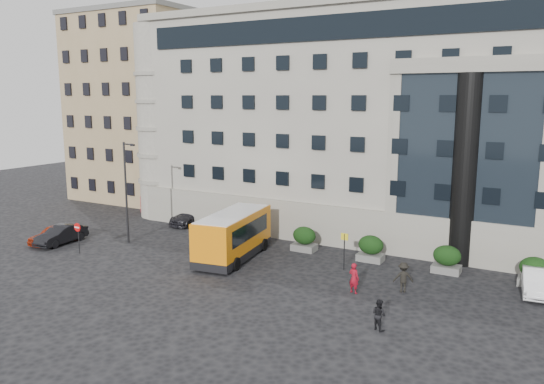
{
  "coord_description": "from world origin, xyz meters",
  "views": [
    {
      "loc": [
        17.89,
        -27.02,
        11.48
      ],
      "look_at": [
        0.45,
        4.17,
        5.0
      ],
      "focal_mm": 35.0,
      "sensor_mm": 36.0,
      "label": 1
    }
  ],
  "objects_px": {
    "parked_car_b": "(61,235)",
    "parked_car_d": "(179,208)",
    "parked_car_a": "(55,234)",
    "bus_stop_sign": "(344,245)",
    "hedge_a": "(246,230)",
    "no_entry_sign": "(78,232)",
    "white_taxi": "(536,282)",
    "red_truck": "(162,197)",
    "hedge_c": "(371,248)",
    "pedestrian_c": "(403,277)",
    "pedestrian_b": "(379,314)",
    "hedge_e": "(535,272)",
    "hedge_b": "(304,239)",
    "minibus": "(233,233)",
    "parked_car_c": "(192,216)",
    "pedestrian_a": "(354,278)",
    "street_lamp": "(127,188)",
    "hedge_d": "(447,259)"
  },
  "relations": [
    {
      "from": "parked_car_a",
      "to": "bus_stop_sign",
      "type": "bearing_deg",
      "value": 12.04
    },
    {
      "from": "parked_car_b",
      "to": "pedestrian_b",
      "type": "height_order",
      "value": "pedestrian_b"
    },
    {
      "from": "hedge_c",
      "to": "street_lamp",
      "type": "height_order",
      "value": "street_lamp"
    },
    {
      "from": "pedestrian_b",
      "to": "pedestrian_c",
      "type": "height_order",
      "value": "pedestrian_c"
    },
    {
      "from": "hedge_d",
      "to": "minibus",
      "type": "height_order",
      "value": "minibus"
    },
    {
      "from": "red_truck",
      "to": "hedge_a",
      "type": "bearing_deg",
      "value": -37.48
    },
    {
      "from": "minibus",
      "to": "parked_car_c",
      "type": "distance_m",
      "value": 11.49
    },
    {
      "from": "minibus",
      "to": "parked_car_b",
      "type": "height_order",
      "value": "minibus"
    },
    {
      "from": "street_lamp",
      "to": "pedestrian_c",
      "type": "relative_size",
      "value": 4.4
    },
    {
      "from": "minibus",
      "to": "pedestrian_b",
      "type": "height_order",
      "value": "minibus"
    },
    {
      "from": "street_lamp",
      "to": "pedestrian_a",
      "type": "height_order",
      "value": "street_lamp"
    },
    {
      "from": "white_taxi",
      "to": "minibus",
      "type": "bearing_deg",
      "value": -177.94
    },
    {
      "from": "hedge_c",
      "to": "pedestrian_a",
      "type": "distance_m",
      "value": 6.57
    },
    {
      "from": "hedge_b",
      "to": "pedestrian_c",
      "type": "xyz_separation_m",
      "value": [
        8.86,
        -4.88,
        -0.02
      ]
    },
    {
      "from": "pedestrian_b",
      "to": "hedge_e",
      "type": "bearing_deg",
      "value": -94.54
    },
    {
      "from": "hedge_c",
      "to": "bus_stop_sign",
      "type": "distance_m",
      "value": 3.05
    },
    {
      "from": "hedge_c",
      "to": "pedestrian_c",
      "type": "bearing_deg",
      "value": -53.08
    },
    {
      "from": "hedge_b",
      "to": "parked_car_d",
      "type": "relative_size",
      "value": 0.38
    },
    {
      "from": "hedge_d",
      "to": "pedestrian_a",
      "type": "relative_size",
      "value": 1.0
    },
    {
      "from": "white_taxi",
      "to": "pedestrian_b",
      "type": "bearing_deg",
      "value": -131.51
    },
    {
      "from": "hedge_b",
      "to": "bus_stop_sign",
      "type": "xyz_separation_m",
      "value": [
        4.3,
        -2.8,
        0.8
      ]
    },
    {
      "from": "parked_car_a",
      "to": "pedestrian_c",
      "type": "bearing_deg",
      "value": 5.71
    },
    {
      "from": "street_lamp",
      "to": "bus_stop_sign",
      "type": "relative_size",
      "value": 3.17
    },
    {
      "from": "parked_car_d",
      "to": "white_taxi",
      "type": "distance_m",
      "value": 32.61
    },
    {
      "from": "hedge_a",
      "to": "pedestrian_a",
      "type": "height_order",
      "value": "hedge_a"
    },
    {
      "from": "bus_stop_sign",
      "to": "red_truck",
      "type": "height_order",
      "value": "red_truck"
    },
    {
      "from": "street_lamp",
      "to": "parked_car_d",
      "type": "xyz_separation_m",
      "value": [
        -3.05,
        9.97,
        -3.69
      ]
    },
    {
      "from": "pedestrian_c",
      "to": "parked_car_d",
      "type": "bearing_deg",
      "value": -45.03
    },
    {
      "from": "red_truck",
      "to": "parked_car_d",
      "type": "relative_size",
      "value": 1.08
    },
    {
      "from": "parked_car_a",
      "to": "pedestrian_c",
      "type": "height_order",
      "value": "pedestrian_c"
    },
    {
      "from": "parked_car_c",
      "to": "minibus",
      "type": "bearing_deg",
      "value": -35.24
    },
    {
      "from": "parked_car_b",
      "to": "pedestrian_b",
      "type": "relative_size",
      "value": 2.77
    },
    {
      "from": "red_truck",
      "to": "parked_car_a",
      "type": "distance_m",
      "value": 13.54
    },
    {
      "from": "no_entry_sign",
      "to": "white_taxi",
      "type": "height_order",
      "value": "no_entry_sign"
    },
    {
      "from": "street_lamp",
      "to": "hedge_d",
      "type": "bearing_deg",
      "value": 11.53
    },
    {
      "from": "hedge_e",
      "to": "street_lamp",
      "type": "xyz_separation_m",
      "value": [
        -28.74,
        -4.8,
        3.44
      ]
    },
    {
      "from": "hedge_a",
      "to": "red_truck",
      "type": "height_order",
      "value": "red_truck"
    },
    {
      "from": "white_taxi",
      "to": "red_truck",
      "type": "bearing_deg",
      "value": 162.04
    },
    {
      "from": "parked_car_b",
      "to": "parked_car_d",
      "type": "distance_m",
      "value": 12.86
    },
    {
      "from": "parked_car_c",
      "to": "parked_car_d",
      "type": "height_order",
      "value": "parked_car_c"
    },
    {
      "from": "hedge_a",
      "to": "pedestrian_a",
      "type": "distance_m",
      "value": 13.25
    },
    {
      "from": "hedge_c",
      "to": "parked_car_b",
      "type": "relative_size",
      "value": 0.42
    },
    {
      "from": "parked_car_c",
      "to": "pedestrian_a",
      "type": "height_order",
      "value": "pedestrian_a"
    },
    {
      "from": "hedge_e",
      "to": "white_taxi",
      "type": "height_order",
      "value": "hedge_e"
    },
    {
      "from": "street_lamp",
      "to": "parked_car_b",
      "type": "height_order",
      "value": "street_lamp"
    },
    {
      "from": "hedge_a",
      "to": "no_entry_sign",
      "type": "bearing_deg",
      "value": -135.52
    },
    {
      "from": "pedestrian_a",
      "to": "hedge_a",
      "type": "bearing_deg",
      "value": -13.76
    },
    {
      "from": "hedge_a",
      "to": "parked_car_b",
      "type": "bearing_deg",
      "value": -148.4
    },
    {
      "from": "hedge_c",
      "to": "pedestrian_c",
      "type": "xyz_separation_m",
      "value": [
        3.66,
        -4.88,
        -0.02
      ]
    },
    {
      "from": "hedge_d",
      "to": "pedestrian_b",
      "type": "bearing_deg",
      "value": -96.35
    }
  ]
}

